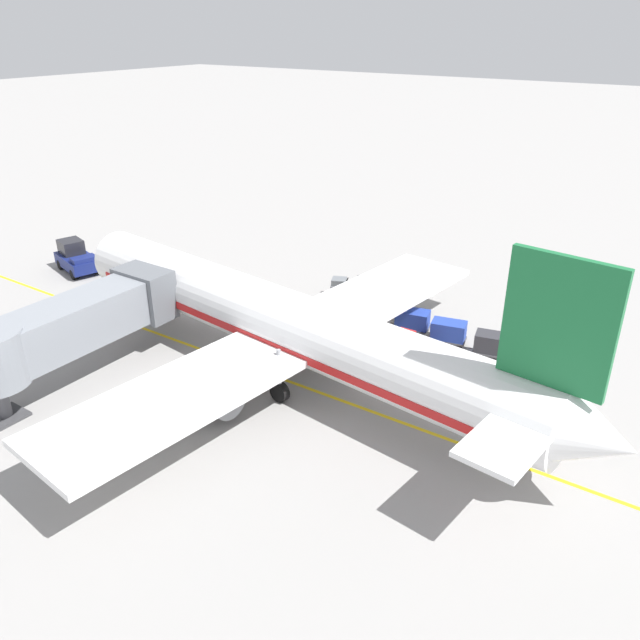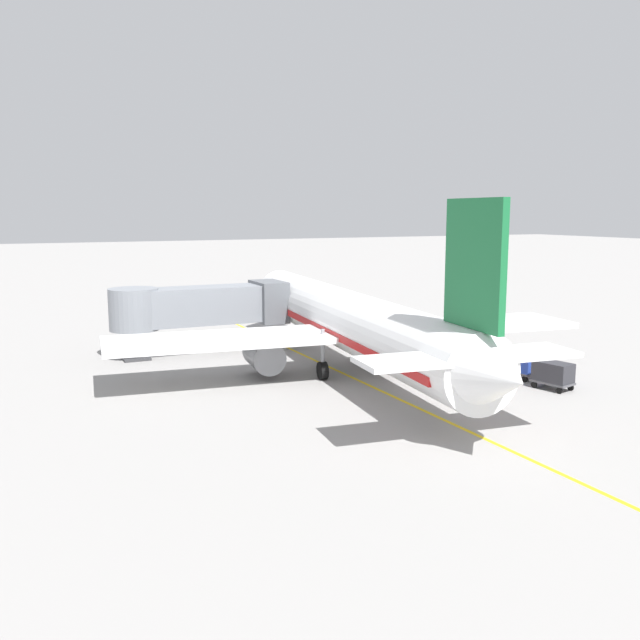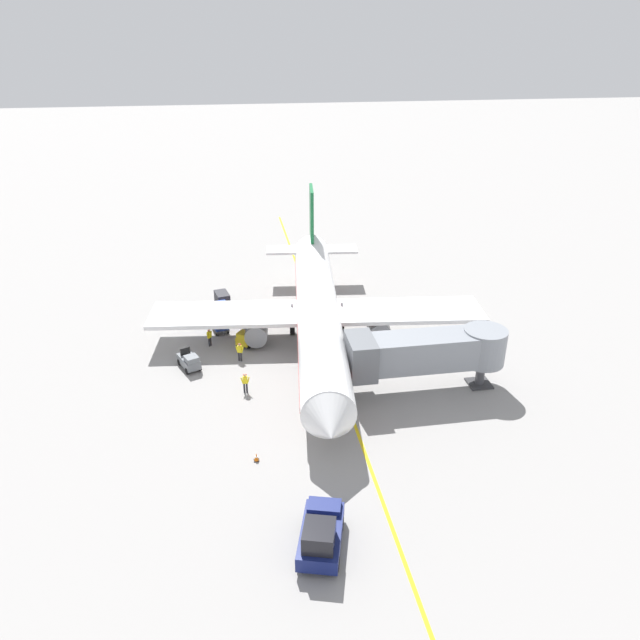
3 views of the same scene
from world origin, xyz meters
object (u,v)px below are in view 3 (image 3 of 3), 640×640
(jet_bridge, at_px, (426,351))
(baggage_cart_front, at_px, (220,322))
(ground_crew_loader, at_px, (240,351))
(parked_airliner, at_px, (318,310))
(baggage_tug_trailing, at_px, (189,361))
(safety_cone_nose_left, at_px, (256,457))
(baggage_cart_third_in_train, at_px, (222,298))
(baggage_tug_spare, at_px, (248,316))
(ground_crew_marshaller, at_px, (245,382))
(baggage_cart_second_in_train, at_px, (222,310))
(baggage_tug_lead, at_px, (248,337))
(pushback_tractor, at_px, (321,534))
(ground_crew_wing_walker, at_px, (209,336))

(jet_bridge, bearing_deg, baggage_cart_front, -39.40)
(baggage_cart_front, bearing_deg, ground_crew_loader, 105.07)
(parked_airliner, relative_size, baggage_cart_front, 12.53)
(baggage_tug_trailing, xyz_separation_m, safety_cone_nose_left, (-4.73, 12.90, -0.42))
(baggage_cart_third_in_train, bearing_deg, parked_airliner, 132.68)
(baggage_tug_trailing, relative_size, baggage_tug_spare, 1.10)
(ground_crew_marshaller, bearing_deg, baggage_cart_second_in_train, -83.21)
(baggage_cart_third_in_train, height_order, ground_crew_marshaller, ground_crew_marshaller)
(baggage_cart_third_in_train, bearing_deg, baggage_tug_spare, 120.07)
(baggage_tug_lead, xyz_separation_m, safety_cone_nose_left, (0.33, 16.52, -0.42))
(ground_crew_loader, bearing_deg, jet_bridge, 153.91)
(baggage_cart_third_in_train, xyz_separation_m, safety_cone_nose_left, (-1.81, 24.98, -0.66))
(parked_airliner, relative_size, baggage_cart_second_in_train, 12.53)
(baggage_tug_lead, distance_m, safety_cone_nose_left, 16.53)
(baggage_tug_lead, xyz_separation_m, baggage_tug_trailing, (5.06, 3.62, 0.00))
(baggage_cart_front, height_order, baggage_cart_second_in_train, same)
(baggage_cart_front, xyz_separation_m, ground_crew_marshaller, (-1.84, 11.08, 0.00))
(baggage_cart_second_in_train, bearing_deg, parked_airliner, 143.75)
(baggage_tug_lead, relative_size, baggage_cart_front, 0.92)
(baggage_tug_lead, distance_m, ground_crew_loader, 3.16)
(baggage_cart_front, bearing_deg, baggage_tug_trailing, 68.36)
(baggage_tug_lead, height_order, ground_crew_loader, ground_crew_loader)
(jet_bridge, bearing_deg, pushback_tractor, 54.00)
(baggage_tug_spare, relative_size, ground_crew_marshaller, 1.49)
(baggage_cart_third_in_train, distance_m, ground_crew_loader, 11.57)
(baggage_tug_trailing, xyz_separation_m, baggage_tug_spare, (-5.29, -7.99, 0.00))
(pushback_tractor, height_order, baggage_cart_third_in_train, pushback_tractor)
(baggage_tug_lead, distance_m, baggage_cart_third_in_train, 8.72)
(parked_airliner, height_order, baggage_tug_lead, parked_airliner)
(baggage_tug_trailing, height_order, ground_crew_loader, ground_crew_loader)
(baggage_tug_trailing, relative_size, ground_crew_wing_walker, 1.64)
(parked_airliner, bearing_deg, ground_crew_marshaller, 47.02)
(pushback_tractor, height_order, ground_crew_wing_walker, pushback_tractor)
(pushback_tractor, distance_m, baggage_tug_trailing, 22.32)
(pushback_tractor, bearing_deg, ground_crew_wing_walker, -76.24)
(pushback_tractor, bearing_deg, ground_crew_marshaller, -78.79)
(baggage_tug_lead, bearing_deg, baggage_tug_spare, -93.01)
(baggage_tug_trailing, relative_size, baggage_cart_third_in_train, 0.93)
(baggage_cart_front, relative_size, ground_crew_loader, 1.76)
(parked_airliner, relative_size, jet_bridge, 2.98)
(baggage_tug_lead, xyz_separation_m, baggage_cart_second_in_train, (2.23, -5.56, 0.24))
(ground_crew_loader, xyz_separation_m, ground_crew_marshaller, (-0.22, 5.07, 0.00))
(baggage_tug_spare, bearing_deg, pushback_tractor, 94.79)
(parked_airliner, xyz_separation_m, baggage_cart_front, (8.75, -3.66, -2.24))
(ground_crew_loader, bearing_deg, baggage_cart_front, -74.93)
(ground_crew_wing_walker, relative_size, ground_crew_marshaller, 1.00)
(ground_crew_loader, bearing_deg, baggage_tug_trailing, 7.81)
(ground_crew_marshaller, bearing_deg, parked_airliner, -132.98)
(jet_bridge, distance_m, ground_crew_wing_walker, 19.62)
(ground_crew_marshaller, bearing_deg, safety_cone_nose_left, 91.90)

